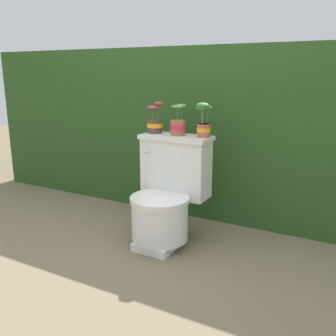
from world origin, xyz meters
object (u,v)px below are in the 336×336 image
at_px(toilet, 167,194).
at_px(potted_plant_midleft, 178,125).
at_px(potted_plant_left, 155,123).
at_px(potted_plant_middle, 204,123).

distance_m(toilet, potted_plant_midleft, 0.50).
bearing_deg(potted_plant_left, potted_plant_middle, -0.37).
distance_m(potted_plant_left, potted_plant_middle, 0.39).
height_order(toilet, potted_plant_midleft, potted_plant_midleft).
xyz_separation_m(potted_plant_left, potted_plant_middle, (0.39, -0.00, 0.02)).
xyz_separation_m(potted_plant_midleft, potted_plant_middle, (0.19, 0.00, 0.02)).
xyz_separation_m(toilet, potted_plant_left, (-0.18, 0.15, 0.48)).
relative_size(potted_plant_left, potted_plant_midleft, 1.05).
relative_size(toilet, potted_plant_left, 3.31).
height_order(potted_plant_midleft, potted_plant_middle, potted_plant_middle).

